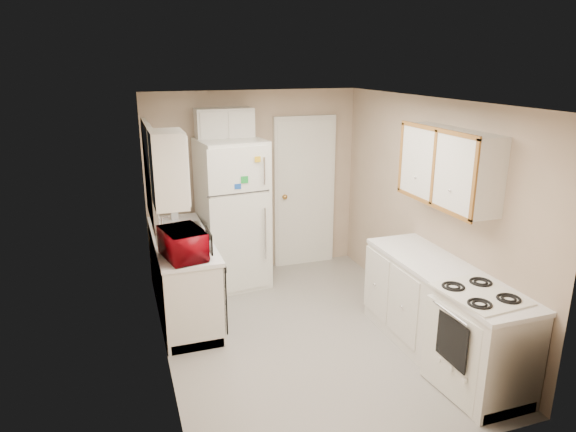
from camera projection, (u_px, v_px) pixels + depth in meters
name	position (u px, v px, depth m)	size (l,w,h in m)	color
floor	(303.00, 334.00, 5.39)	(3.80, 3.80, 0.00)	#ADA9A4
ceiling	(306.00, 101.00, 4.69)	(3.80, 3.80, 0.00)	white
wall_left	(159.00, 241.00, 4.61)	(3.80, 3.80, 0.00)	tan
wall_right	(427.00, 212.00, 5.47)	(3.80, 3.80, 0.00)	tan
wall_back	(254.00, 183.00, 6.76)	(2.80, 2.80, 0.00)	tan
wall_front	(407.00, 311.00, 3.32)	(2.80, 2.80, 0.00)	tan
left_counter	(184.00, 275.00, 5.74)	(0.60, 1.80, 0.90)	silver
dishwasher	(220.00, 290.00, 5.27)	(0.03, 0.58, 0.72)	black
sink	(180.00, 236.00, 5.75)	(0.54, 0.74, 0.16)	gray
microwave	(183.00, 243.00, 4.98)	(0.29, 0.52, 0.35)	maroon
soap_bottle	(174.00, 211.00, 6.21)	(0.08, 0.09, 0.19)	white
window_blinds	(151.00, 173.00, 5.46)	(0.10, 0.98, 1.08)	silver
upper_cabinet_left	(168.00, 169.00, 4.68)	(0.30, 0.45, 0.70)	silver
refrigerator	(233.00, 214.00, 6.38)	(0.76, 0.74, 1.85)	white
cabinet_over_fridge	(224.00, 125.00, 6.27)	(0.70, 0.30, 0.40)	silver
interior_door	(305.00, 193.00, 6.99)	(0.86, 0.06, 2.08)	white
right_counter	(441.00, 313.00, 4.87)	(0.60, 2.00, 0.90)	silver
stove	(474.00, 347.00, 4.38)	(0.54, 0.67, 0.81)	white
upper_cabinet_right	(449.00, 167.00, 4.80)	(0.30, 1.20, 0.70)	silver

